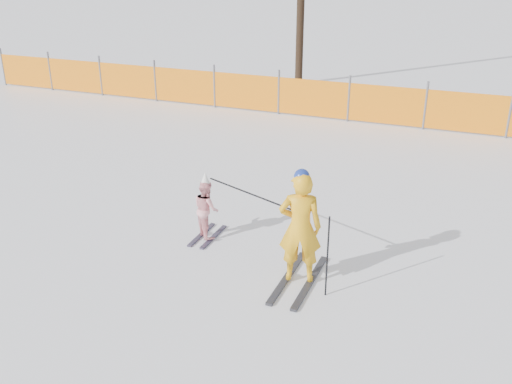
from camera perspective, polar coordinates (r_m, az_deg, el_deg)
ground at (r=8.49m, az=-1.28°, el=-7.46°), size 120.00×120.00×0.00m
adult at (r=7.76m, az=4.43°, el=-3.58°), size 0.67×1.48×1.69m
child at (r=9.12m, az=-4.99°, el=-1.60°), size 0.58×0.86×1.13m
ski_poles at (r=7.96m, az=2.37°, el=-2.61°), size 2.15×0.90×1.18m
safety_fence at (r=16.89m, az=-3.37°, el=10.21°), size 16.59×0.06×1.25m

